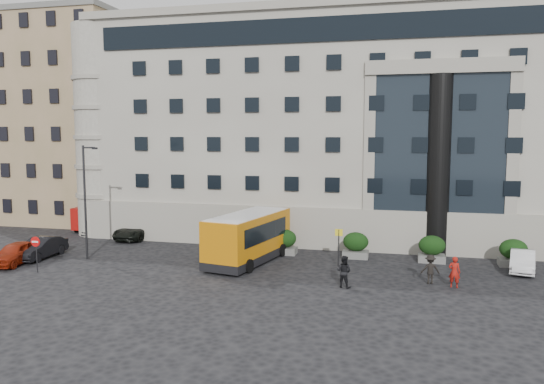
{
  "coord_description": "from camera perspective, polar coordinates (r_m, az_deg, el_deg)",
  "views": [
    {
      "loc": [
        9.3,
        -29.57,
        8.79
      ],
      "look_at": [
        1.21,
        3.93,
        5.0
      ],
      "focal_mm": 35.0,
      "sensor_mm": 36.0,
      "label": 1
    }
  ],
  "objects": [
    {
      "name": "ground",
      "position": [
        32.22,
        -3.79,
        -9.57
      ],
      "size": [
        120.0,
        120.0,
        0.0
      ],
      "primitive_type": "plane",
      "color": "black",
      "rests_on": "ground"
    },
    {
      "name": "civic_building",
      "position": [
        51.67,
        9.98,
        6.41
      ],
      "size": [
        44.0,
        24.0,
        18.0
      ],
      "primitive_type": "cube",
      "color": "gray",
      "rests_on": "ground"
    },
    {
      "name": "entrance_column",
      "position": [
        40.02,
        17.44,
        2.71
      ],
      "size": [
        1.8,
        1.8,
        13.0
      ],
      "primitive_type": "cylinder",
      "color": "black",
      "rests_on": "ground"
    },
    {
      "name": "apartment_near",
      "position": [
        59.73,
        -20.47,
        7.04
      ],
      "size": [
        14.0,
        14.0,
        20.0
      ],
      "primitive_type": "cube",
      "color": "#88744F",
      "rests_on": "ground"
    },
    {
      "name": "apartment_far",
      "position": [
        76.73,
        -14.8,
        7.72
      ],
      "size": [
        13.0,
        13.0,
        22.0
      ],
      "primitive_type": "cube",
      "color": "brown",
      "rests_on": "ground"
    },
    {
      "name": "hedge_a",
      "position": [
        40.43,
        -5.92,
        -4.97
      ],
      "size": [
        1.8,
        1.26,
        1.84
      ],
      "color": "#51504E",
      "rests_on": "ground"
    },
    {
      "name": "hedge_b",
      "position": [
        39.03,
        1.33,
        -5.34
      ],
      "size": [
        1.8,
        1.26,
        1.84
      ],
      "color": "#51504E",
      "rests_on": "ground"
    },
    {
      "name": "hedge_c",
      "position": [
        38.29,
        8.99,
        -5.65
      ],
      "size": [
        1.8,
        1.26,
        1.84
      ],
      "color": "#51504E",
      "rests_on": "ground"
    },
    {
      "name": "hedge_d",
      "position": [
        38.25,
        16.82,
        -5.85
      ],
      "size": [
        1.8,
        1.26,
        1.84
      ],
      "color": "#51504E",
      "rests_on": "ground"
    },
    {
      "name": "hedge_e",
      "position": [
        38.91,
        24.52,
        -5.95
      ],
      "size": [
        1.8,
        1.26,
        1.84
      ],
      "color": "#51504E",
      "rests_on": "ground"
    },
    {
      "name": "street_lamp",
      "position": [
        39.13,
        -19.4,
        -0.57
      ],
      "size": [
        1.16,
        0.18,
        8.0
      ],
      "color": "#262628",
      "rests_on": "ground"
    },
    {
      "name": "bus_stop_sign",
      "position": [
        35.48,
        7.19,
        -5.25
      ],
      "size": [
        0.5,
        0.08,
        2.52
      ],
      "color": "#262628",
      "rests_on": "ground"
    },
    {
      "name": "no_entry_sign",
      "position": [
        36.9,
        -24.06,
        -5.43
      ],
      "size": [
        0.64,
        0.16,
        2.32
      ],
      "color": "#262628",
      "rests_on": "ground"
    },
    {
      "name": "minibus",
      "position": [
        36.42,
        -2.56,
        -4.72
      ],
      "size": [
        4.37,
        8.44,
        3.36
      ],
      "rotation": [
        0.0,
        0.0,
        -0.21
      ],
      "color": "#BF6D09",
      "rests_on": "ground"
    },
    {
      "name": "red_truck",
      "position": [
        51.74,
        -17.8,
        -1.98
      ],
      "size": [
        2.88,
        5.95,
        3.18
      ],
      "rotation": [
        0.0,
        0.0,
        0.02
      ],
      "color": "maroon",
      "rests_on": "ground"
    },
    {
      "name": "parked_car_a",
      "position": [
        40.14,
        -25.87,
        -5.93
      ],
      "size": [
        2.19,
        4.52,
        1.49
      ],
      "primitive_type": "imported",
      "rotation": [
        0.0,
        0.0,
        0.1
      ],
      "color": "maroon",
      "rests_on": "ground"
    },
    {
      "name": "parked_car_b",
      "position": [
        41.19,
        -23.63,
        -5.53
      ],
      "size": [
        1.65,
        4.49,
        1.47
      ],
      "primitive_type": "imported",
      "rotation": [
        0.0,
        0.0,
        0.02
      ],
      "color": "black",
      "rests_on": "ground"
    },
    {
      "name": "parked_car_c",
      "position": [
        49.56,
        -17.95,
        -3.52
      ],
      "size": [
        1.78,
        4.3,
        1.24
      ],
      "primitive_type": "imported",
      "rotation": [
        0.0,
        0.0,
        0.01
      ],
      "color": "black",
      "rests_on": "ground"
    },
    {
      "name": "parked_car_d",
      "position": [
        46.2,
        -14.31,
        -4.0
      ],
      "size": [
        2.53,
        5.17,
        1.41
      ],
      "primitive_type": "imported",
      "rotation": [
        0.0,
        0.0,
        -0.04
      ],
      "color": "black",
      "rests_on": "ground"
    },
    {
      "name": "white_taxi",
      "position": [
        37.8,
        25.34,
        -6.73
      ],
      "size": [
        2.26,
        4.34,
        1.36
      ],
      "primitive_type": "imported",
      "rotation": [
        0.0,
        0.0,
        -0.21
      ],
      "color": "silver",
      "rests_on": "ground"
    },
    {
      "name": "pedestrian_a",
      "position": [
        32.42,
        19.03,
        -8.14
      ],
      "size": [
        0.74,
        0.56,
        1.82
      ],
      "primitive_type": "imported",
      "rotation": [
        0.0,
        0.0,
        2.94
      ],
      "color": "#A01710",
      "rests_on": "ground"
    },
    {
      "name": "pedestrian_b",
      "position": [
        31.0,
        7.74,
        -8.47
      ],
      "size": [
        1.09,
        0.97,
        1.86
      ],
      "primitive_type": "imported",
      "rotation": [
        0.0,
        0.0,
        2.8
      ],
      "color": "black",
      "rests_on": "ground"
    },
    {
      "name": "pedestrian_c",
      "position": [
        32.8,
        16.65,
        -7.96
      ],
      "size": [
        1.23,
        0.85,
        1.74
      ],
      "primitive_type": "imported",
      "rotation": [
        0.0,
        0.0,
        3.33
      ],
      "color": "black",
      "rests_on": "ground"
    }
  ]
}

